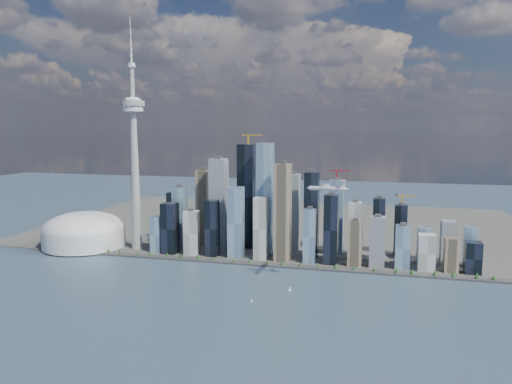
% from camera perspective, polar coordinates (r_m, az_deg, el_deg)
% --- Properties ---
extents(ground, '(4000.00, 4000.00, 0.00)m').
position_cam_1_polar(ground, '(879.13, -5.22, -12.54)').
color(ground, '#394E63').
rests_on(ground, ground).
extents(seawall, '(1100.00, 22.00, 4.00)m').
position_cam_1_polar(seawall, '(1105.83, -0.86, -8.17)').
color(seawall, '#383838').
rests_on(seawall, ground).
extents(land, '(1400.00, 900.00, 3.00)m').
position_cam_1_polar(land, '(1533.07, 3.55, -3.76)').
color(land, '#4C4C47').
rests_on(land, ground).
extents(shoreline_trees, '(960.53, 7.20, 8.80)m').
position_cam_1_polar(shoreline_trees, '(1104.02, -0.86, -7.83)').
color(shoreline_trees, '#3F2D1E').
rests_on(shoreline_trees, seawall).
extents(skyscraper_cluster, '(736.00, 142.00, 280.80)m').
position_cam_1_polar(skyscraper_cluster, '(1155.49, 3.12, -3.13)').
color(skyscraper_cluster, black).
rests_on(skyscraper_cluster, land).
extents(needle_tower, '(56.00, 56.00, 550.50)m').
position_cam_1_polar(needle_tower, '(1233.60, -13.74, 4.28)').
color(needle_tower, gray).
rests_on(needle_tower, land).
extents(dome_stadium, '(200.00, 200.00, 86.00)m').
position_cam_1_polar(dome_stadium, '(1321.40, -19.06, -4.31)').
color(dome_stadium, silver).
rests_on(dome_stadium, land).
extents(airplane, '(77.33, 68.27, 18.89)m').
position_cam_1_polar(airplane, '(906.71, 8.16, 0.46)').
color(airplane, silver).
rests_on(airplane, ground).
extents(sailboat_west, '(5.90, 2.25, 8.15)m').
position_cam_1_polar(sailboat_west, '(880.92, -0.52, -12.29)').
color(sailboat_west, white).
rests_on(sailboat_west, ground).
extents(sailboat_east, '(7.05, 4.36, 10.09)m').
position_cam_1_polar(sailboat_east, '(937.50, 3.89, -11.02)').
color(sailboat_east, white).
rests_on(sailboat_east, ground).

